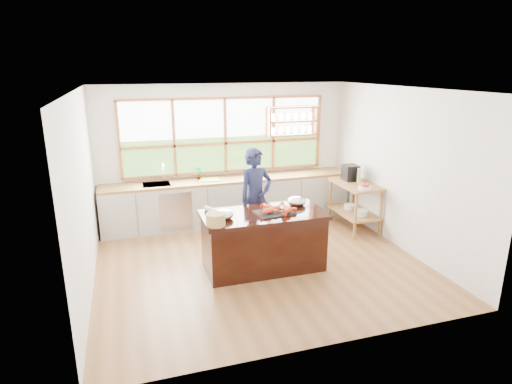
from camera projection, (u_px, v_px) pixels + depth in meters
name	position (u px, v px, depth m)	size (l,w,h in m)	color
ground_plane	(259.00, 262.00, 6.84)	(5.00, 5.00, 0.00)	#8E5C36
room_shell	(251.00, 148.00, 6.82)	(5.02, 4.52, 2.71)	silver
back_counter	(229.00, 200.00, 8.48)	(4.90, 0.63, 0.90)	#B1AFA6
right_shelf_unit	(355.00, 198.00, 8.10)	(0.62, 1.10, 0.90)	olive
island	(263.00, 241.00, 6.53)	(1.85, 0.90, 0.90)	black
cook	(256.00, 198.00, 7.29)	(0.63, 0.41, 1.71)	#181B3A
potted_plant	(199.00, 173.00, 8.21)	(0.14, 0.10, 0.27)	slate
cutting_board	(209.00, 180.00, 8.25)	(0.40, 0.30, 0.01)	#68B43A
espresso_machine	(350.00, 173.00, 8.19)	(0.26, 0.28, 0.30)	black
wine_bottle	(359.00, 176.00, 7.99)	(0.07, 0.07, 0.28)	#ABC061
fruit_bowl	(365.00, 187.00, 7.64)	(0.22, 0.22, 0.11)	white
slate_board	(275.00, 212.00, 6.40)	(0.55, 0.40, 0.02)	black
lobster_pile	(276.00, 209.00, 6.39)	(0.52, 0.44, 0.08)	#DA4608
mixing_bowl_left	(224.00, 214.00, 6.15)	(0.29, 0.29, 0.14)	#B6B9BD
mixing_bowl_right	(297.00, 201.00, 6.75)	(0.30, 0.30, 0.15)	#B6B9BD
wine_glass	(282.00, 206.00, 6.23)	(0.08, 0.08, 0.22)	white
wicker_basket	(216.00, 220.00, 5.88)	(0.27, 0.27, 0.17)	#B68848
parchment_roll	(212.00, 211.00, 6.39)	(0.08, 0.08, 0.30)	silver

